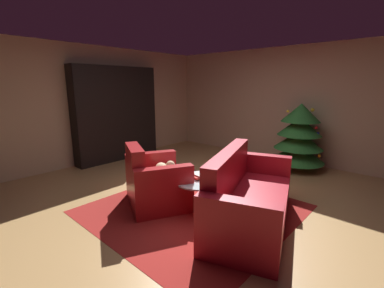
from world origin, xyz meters
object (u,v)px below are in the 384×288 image
armchair_red (155,183)px  coffee_table (201,182)px  couch_red (248,199)px  book_stack_on_table (198,176)px  decorated_tree (299,137)px  bottle_on_table (209,169)px  bookshelf_unit (121,115)px

armchair_red → coffee_table: armchair_red is taller
couch_red → book_stack_on_table: bearing=-173.1°
book_stack_on_table → decorated_tree: bearing=81.9°
couch_red → bottle_on_table: size_ratio=8.63×
bookshelf_unit → couch_red: bookshelf_unit is taller
decorated_tree → bottle_on_table: bearing=-97.7°
book_stack_on_table → couch_red: bearing=6.9°
bookshelf_unit → coffee_table: 3.20m
bookshelf_unit → coffee_table: bearing=-13.8°
couch_red → decorated_tree: size_ratio=1.51×
armchair_red → bottle_on_table: size_ratio=5.13×
couch_red → bottle_on_table: couch_red is taller
armchair_red → couch_red: 1.34m
armchair_red → coffee_table: 0.68m
bookshelf_unit → decorated_tree: bearing=29.9°
armchair_red → book_stack_on_table: (0.53, 0.34, 0.14)m
armchair_red → decorated_tree: bearing=73.2°
book_stack_on_table → decorated_tree: (0.38, 2.67, 0.22)m
bookshelf_unit → decorated_tree: (3.36, 1.94, -0.35)m
armchair_red → decorated_tree: 3.16m
book_stack_on_table → coffee_table: bearing=-14.4°
armchair_red → decorated_tree: size_ratio=0.90×
bookshelf_unit → coffee_table: bookshelf_unit is taller
decorated_tree → coffee_table: bearing=-96.8°
bookshelf_unit → bottle_on_table: bearing=-10.2°
bottle_on_table → armchair_red: bearing=-137.6°
couch_red → decorated_tree: decorated_tree is taller
armchair_red → coffee_table: bearing=28.7°
coffee_table → book_stack_on_table: 0.09m
coffee_table → armchair_red: bearing=-151.3°
armchair_red → coffee_table: (0.59, 0.32, 0.08)m
decorated_tree → armchair_red: bearing=-106.8°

